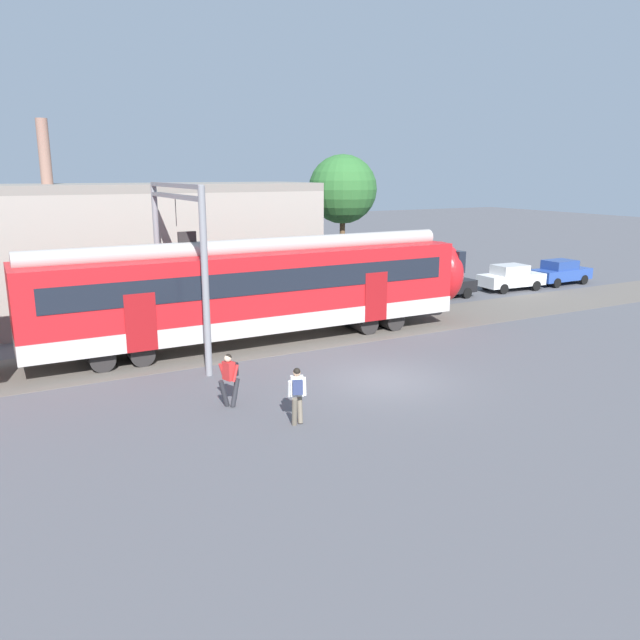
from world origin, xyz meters
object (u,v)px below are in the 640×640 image
object	(u,v)px
parked_car_white	(511,277)
parked_car_blue	(561,272)
commuter_train	(26,311)
pedestrian_red	(230,375)
pedestrian_white	(297,391)
parked_car_black	(441,284)

from	to	relation	value
parked_car_white	parked_car_blue	xyz separation A→B (m)	(4.26, 0.02, 0.00)
commuter_train	pedestrian_red	bearing A→B (deg)	-51.57
parked_car_blue	pedestrian_white	bearing A→B (deg)	-153.36
pedestrian_white	parked_car_blue	size ratio (longest dim) A/B	0.41
pedestrian_red	parked_car_white	xyz separation A→B (m)	(21.54, 10.12, -0.21)
parked_car_black	parked_car_blue	xyz separation A→B (m)	(9.55, -0.03, 0.00)
pedestrian_white	parked_car_white	distance (m)	23.81
pedestrian_white	parked_car_white	xyz separation A→B (m)	(20.37, 12.33, -0.21)
pedestrian_white	parked_car_white	size ratio (longest dim) A/B	0.41
commuter_train	parked_car_black	size ratio (longest dim) A/B	9.39
parked_car_black	commuter_train	bearing A→B (deg)	-169.87
pedestrian_red	pedestrian_white	distance (m)	2.51
parked_car_black	parked_car_blue	size ratio (longest dim) A/B	1.01
pedestrian_red	parked_car_blue	size ratio (longest dim) A/B	0.41
pedestrian_white	commuter_train	bearing A→B (deg)	125.94
parked_car_black	parked_car_white	size ratio (longest dim) A/B	0.99
pedestrian_red	parked_car_black	bearing A→B (deg)	32.05
parked_car_black	pedestrian_red	bearing A→B (deg)	-147.95
commuter_train	parked_car_white	xyz separation A→B (m)	(26.60, 3.75, -1.47)
commuter_train	pedestrian_white	xyz separation A→B (m)	(6.22, -8.58, -1.26)
parked_car_white	commuter_train	bearing A→B (deg)	-171.98
commuter_train	parked_car_blue	world-z (taller)	commuter_train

